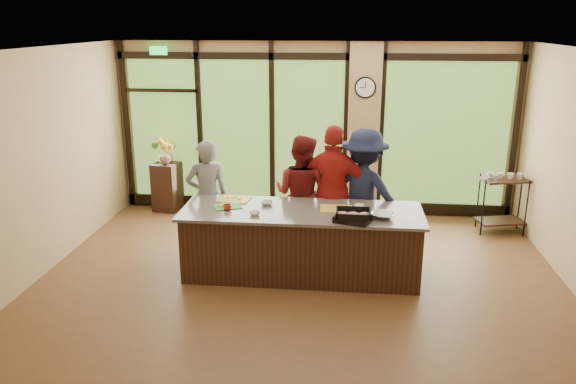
% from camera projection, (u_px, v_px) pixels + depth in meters
% --- Properties ---
extents(floor, '(7.00, 7.00, 0.00)m').
position_uv_depth(floor, '(299.00, 283.00, 7.43)').
color(floor, brown).
rests_on(floor, ground).
extents(ceiling, '(7.00, 7.00, 0.00)m').
position_uv_depth(ceiling, '(301.00, 50.00, 6.55)').
color(ceiling, silver).
rests_on(ceiling, back_wall).
extents(back_wall, '(7.00, 0.00, 7.00)m').
position_uv_depth(back_wall, '(315.00, 129.00, 9.84)').
color(back_wall, tan).
rests_on(back_wall, floor).
extents(left_wall, '(0.00, 6.00, 6.00)m').
position_uv_depth(left_wall, '(34.00, 166.00, 7.34)').
color(left_wall, tan).
rests_on(left_wall, floor).
extents(window_wall, '(6.90, 0.12, 3.00)m').
position_uv_depth(window_wall, '(324.00, 136.00, 9.81)').
color(window_wall, tan).
rests_on(window_wall, floor).
extents(island_base, '(3.10, 1.00, 0.88)m').
position_uv_depth(island_base, '(301.00, 244.00, 7.58)').
color(island_base, '#331B11').
rests_on(island_base, floor).
extents(countertop, '(3.20, 1.10, 0.04)m').
position_uv_depth(countertop, '(302.00, 211.00, 7.45)').
color(countertop, slate).
rests_on(countertop, island_base).
extents(wall_clock, '(0.36, 0.04, 0.36)m').
position_uv_depth(wall_clock, '(365.00, 88.00, 9.41)').
color(wall_clock, black).
rests_on(wall_clock, window_wall).
extents(cook_left, '(0.72, 0.59, 1.69)m').
position_uv_depth(cook_left, '(207.00, 196.00, 8.26)').
color(cook_left, slate).
rests_on(cook_left, floor).
extents(cook_midleft, '(1.05, 0.94, 1.77)m').
position_uv_depth(cook_midleft, '(301.00, 194.00, 8.23)').
color(cook_midleft, maroon).
rests_on(cook_midleft, floor).
extents(cook_midright, '(1.20, 0.65, 1.93)m').
position_uv_depth(cook_midright, '(334.00, 192.00, 8.07)').
color(cook_midright, '#A71D19').
rests_on(cook_midright, floor).
extents(cook_right, '(1.39, 1.12, 1.88)m').
position_uv_depth(cook_right, '(364.00, 193.00, 8.09)').
color(cook_right, '#171B33').
rests_on(cook_right, floor).
extents(roasting_pan, '(0.52, 0.46, 0.08)m').
position_uv_depth(roasting_pan, '(353.00, 218.00, 7.01)').
color(roasting_pan, black).
rests_on(roasting_pan, countertop).
extents(mixing_bowl, '(0.37, 0.37, 0.07)m').
position_uv_depth(mixing_bowl, '(383.00, 215.00, 7.13)').
color(mixing_bowl, silver).
rests_on(mixing_bowl, countertop).
extents(cutting_board_left, '(0.44, 0.39, 0.01)m').
position_uv_depth(cutting_board_left, '(228.00, 206.00, 7.57)').
color(cutting_board_left, green).
rests_on(cutting_board_left, countertop).
extents(cutting_board_center, '(0.48, 0.38, 0.01)m').
position_uv_depth(cutting_board_center, '(234.00, 199.00, 7.86)').
color(cutting_board_center, gold).
rests_on(cutting_board_center, countertop).
extents(cutting_board_right, '(0.44, 0.34, 0.01)m').
position_uv_depth(cutting_board_right, '(336.00, 209.00, 7.48)').
color(cutting_board_right, gold).
rests_on(cutting_board_right, countertop).
extents(prep_bowl_near, '(0.16, 0.16, 0.05)m').
position_uv_depth(prep_bowl_near, '(267.00, 203.00, 7.65)').
color(prep_bowl_near, silver).
rests_on(prep_bowl_near, countertop).
extents(prep_bowl_mid, '(0.14, 0.14, 0.04)m').
position_uv_depth(prep_bowl_mid, '(255.00, 213.00, 7.25)').
color(prep_bowl_mid, silver).
rests_on(prep_bowl_mid, countertop).
extents(prep_bowl_far, '(0.15, 0.15, 0.03)m').
position_uv_depth(prep_bowl_far, '(359.00, 206.00, 7.56)').
color(prep_bowl_far, silver).
rests_on(prep_bowl_far, countertop).
extents(red_ramekin, '(0.11, 0.11, 0.08)m').
position_uv_depth(red_ramekin, '(227.00, 207.00, 7.43)').
color(red_ramekin, '#A32810').
rests_on(red_ramekin, countertop).
extents(flower_stand, '(0.51, 0.51, 0.87)m').
position_uv_depth(flower_stand, '(167.00, 187.00, 10.18)').
color(flower_stand, '#331B11').
rests_on(flower_stand, floor).
extents(flower_vase, '(0.33, 0.33, 0.27)m').
position_uv_depth(flower_vase, '(165.00, 156.00, 10.01)').
color(flower_vase, '#9B8154').
rests_on(flower_vase, flower_stand).
extents(bar_cart, '(0.81, 0.58, 1.00)m').
position_uv_depth(bar_cart, '(503.00, 197.00, 9.05)').
color(bar_cart, '#331B11').
rests_on(bar_cart, floor).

